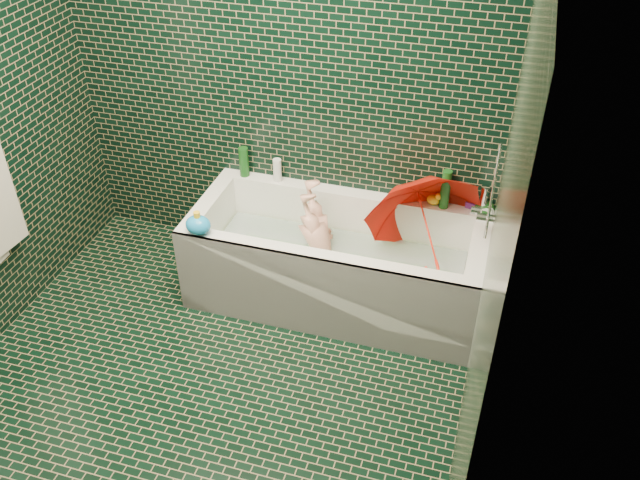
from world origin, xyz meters
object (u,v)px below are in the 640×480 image
(child, at_px, (322,248))
(bath_toy, at_px, (198,225))
(rubber_duck, at_px, (435,199))
(bathtub, at_px, (335,270))
(umbrella, at_px, (428,229))

(child, distance_m, bath_toy, 0.77)
(rubber_duck, height_order, bath_toy, bath_toy)
(bath_toy, bearing_deg, bathtub, 46.63)
(bathtub, xyz_separation_m, umbrella, (0.50, 0.11, 0.32))
(umbrella, bearing_deg, bathtub, 175.39)
(child, xyz_separation_m, bath_toy, (-0.60, -0.38, 0.30))
(bathtub, relative_size, rubber_duck, 15.17)
(child, relative_size, umbrella, 1.25)
(bathtub, relative_size, umbrella, 2.59)
(bathtub, distance_m, bath_toy, 0.87)
(rubber_duck, relative_size, bath_toy, 0.64)
(rubber_duck, xyz_separation_m, bath_toy, (-1.20, -0.67, 0.02))
(umbrella, bearing_deg, bath_toy, -177.51)
(bathtub, xyz_separation_m, bath_toy, (-0.70, -0.32, 0.40))
(bathtub, height_order, bath_toy, bath_toy)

